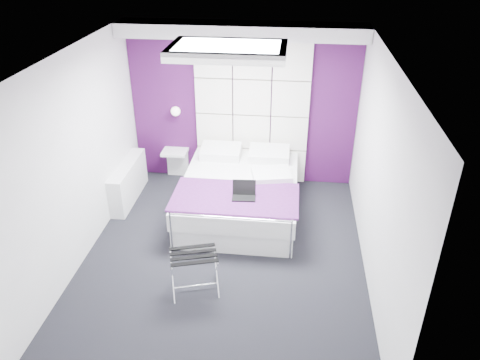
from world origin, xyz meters
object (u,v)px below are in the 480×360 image
object	(u,v)px
radiator	(128,182)
bed	(240,194)
luggage_rack	(194,272)
nightstand	(175,152)
wall_lamp	(176,110)
laptop	(244,193)

from	to	relation	value
radiator	bed	world-z (taller)	bed
luggage_rack	nightstand	bearing A→B (deg)	91.19
luggage_rack	wall_lamp	bearing A→B (deg)	89.76
radiator	wall_lamp	bearing A→B (deg)	49.90
radiator	laptop	distance (m)	2.04
laptop	radiator	bearing A→B (deg)	156.04
wall_lamp	luggage_rack	size ratio (longest dim) A/B	0.28
nightstand	luggage_rack	bearing A→B (deg)	-72.04
wall_lamp	laptop	xyz separation A→B (m)	(1.25, -1.46, -0.58)
bed	luggage_rack	world-z (taller)	bed
luggage_rack	laptop	world-z (taller)	laptop
wall_lamp	nightstand	distance (m)	0.72
bed	nightstand	world-z (taller)	bed
luggage_rack	laptop	distance (m)	1.37
nightstand	laptop	distance (m)	1.93
bed	laptop	size ratio (longest dim) A/B	6.61
wall_lamp	radiator	size ratio (longest dim) A/B	0.12
radiator	bed	size ratio (longest dim) A/B	0.58
bed	laptop	xyz separation A→B (m)	(0.12, -0.50, 0.33)
wall_lamp	nightstand	xyz separation A→B (m)	(-0.06, -0.04, -0.72)
bed	laptop	distance (m)	0.62
radiator	laptop	size ratio (longest dim) A/B	3.83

